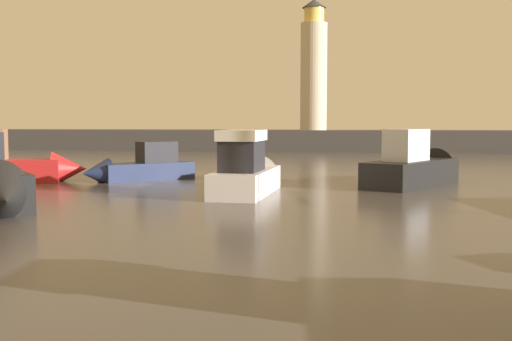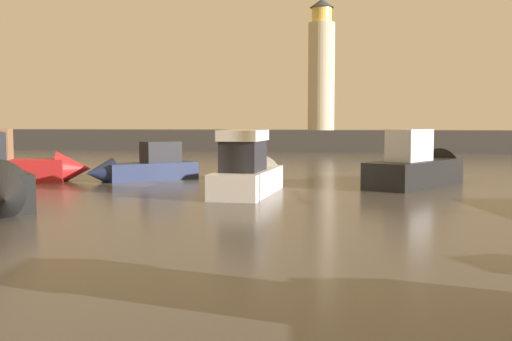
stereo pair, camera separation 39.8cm
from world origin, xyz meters
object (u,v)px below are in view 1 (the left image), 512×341
at_px(motorboat_4, 16,166).
at_px(motorboat_0, 420,167).
at_px(lighthouse, 314,69).
at_px(motorboat_3, 250,172).
at_px(motorboat_2, 138,168).

bearing_deg(motorboat_4, motorboat_0, 6.67).
relative_size(lighthouse, motorboat_4, 1.87).
bearing_deg(lighthouse, motorboat_4, -108.76).
distance_m(motorboat_3, motorboat_4, 12.23).
bearing_deg(lighthouse, motorboat_3, -90.04).
bearing_deg(motorboat_3, motorboat_2, 146.85).
xyz_separation_m(motorboat_0, motorboat_4, (-19.36, -2.26, -0.02)).
xyz_separation_m(motorboat_0, motorboat_2, (-13.81, -0.53, -0.16)).
xyz_separation_m(motorboat_3, motorboat_4, (-11.98, 2.46, -0.06)).
bearing_deg(motorboat_4, motorboat_2, 17.36).
xyz_separation_m(motorboat_2, motorboat_3, (6.43, -4.20, 0.20)).
height_order(lighthouse, motorboat_4, lighthouse).
relative_size(lighthouse, motorboat_0, 1.66).
height_order(motorboat_0, motorboat_4, motorboat_0).
distance_m(lighthouse, motorboat_2, 35.06).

